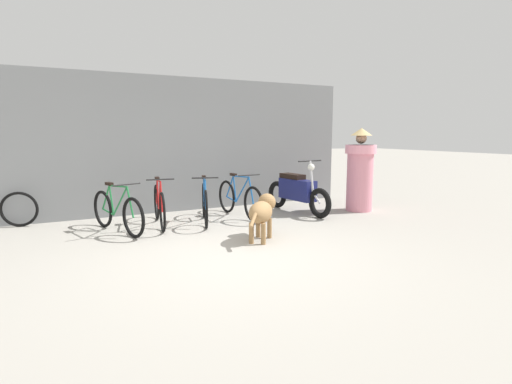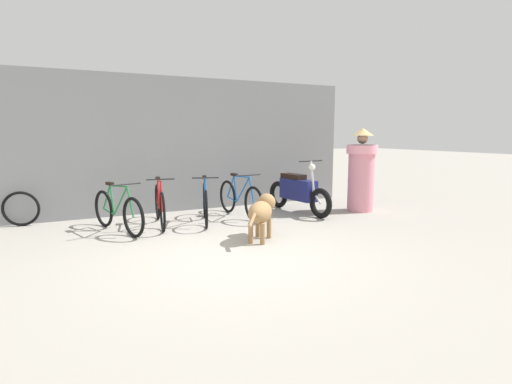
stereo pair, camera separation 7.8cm
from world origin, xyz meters
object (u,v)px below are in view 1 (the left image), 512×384
object	(u,v)px
motorcycle	(297,191)
spare_tire_left	(19,209)
person_in_robes	(360,171)
bicycle_1	(159,205)
bicycle_3	(239,199)
stray_dog	(262,211)
bicycle_2	(205,203)
bicycle_0	(117,212)

from	to	relation	value
motorcycle	spare_tire_left	size ratio (longest dim) A/B	3.12
motorcycle	person_in_robes	size ratio (longest dim) A/B	1.12
bicycle_1	bicycle_3	xyz separation A→B (m)	(1.57, 0.02, -0.01)
bicycle_1	spare_tire_left	distance (m)	2.43
motorcycle	stray_dog	bearing A→B (deg)	-53.66
bicycle_3	spare_tire_left	distance (m)	3.91
bicycle_2	motorcycle	size ratio (longest dim) A/B	0.81
bicycle_0	bicycle_3	size ratio (longest dim) A/B	0.93
bicycle_0	spare_tire_left	world-z (taller)	bicycle_0
bicycle_1	person_in_robes	bearing A→B (deg)	90.71
bicycle_1	spare_tire_left	world-z (taller)	bicycle_1
bicycle_0	spare_tire_left	xyz separation A→B (m)	(-1.48, 1.19, -0.03)
bicycle_3	motorcycle	size ratio (longest dim) A/B	0.89
bicycle_2	bicycle_3	distance (m)	0.78
bicycle_0	bicycle_3	world-z (taller)	bicycle_3
stray_dog	spare_tire_left	distance (m)	4.32
bicycle_1	stray_dog	world-z (taller)	bicycle_1
bicycle_1	bicycle_2	size ratio (longest dim) A/B	1.07
bicycle_1	person_in_robes	xyz separation A→B (m)	(4.12, -0.51, 0.49)
bicycle_3	bicycle_1	bearing A→B (deg)	-93.63
bicycle_1	bicycle_3	bearing A→B (deg)	98.56
bicycle_2	bicycle_3	bearing A→B (deg)	118.72
bicycle_1	stray_dog	size ratio (longest dim) A/B	1.85
person_in_robes	spare_tire_left	distance (m)	6.53
bicycle_0	bicycle_1	xyz separation A→B (m)	(0.74, 0.17, 0.02)
bicycle_2	spare_tire_left	xyz separation A→B (m)	(-3.01, 1.15, -0.05)
motorcycle	bicycle_1	bearing A→B (deg)	-99.20
bicycle_2	person_in_robes	distance (m)	3.37
bicycle_1	motorcycle	size ratio (longest dim) A/B	0.87
bicycle_0	stray_dog	size ratio (longest dim) A/B	1.78
bicycle_3	motorcycle	world-z (taller)	motorcycle
bicycle_0	person_in_robes	xyz separation A→B (m)	(4.86, -0.34, 0.51)
bicycle_3	stray_dog	bearing A→B (deg)	-16.93
stray_dog	spare_tire_left	size ratio (longest dim) A/B	1.46
bicycle_0	motorcycle	bearing A→B (deg)	72.07
bicycle_3	person_in_robes	size ratio (longest dim) A/B	1.00
stray_dog	person_in_robes	xyz separation A→B (m)	(2.92, 1.13, 0.41)
bicycle_1	bicycle_2	distance (m)	0.81
bicycle_3	person_in_robes	world-z (taller)	person_in_robes
bicycle_2	bicycle_3	size ratio (longest dim) A/B	0.90
bicycle_3	spare_tire_left	world-z (taller)	bicycle_3
motorcycle	person_in_robes	world-z (taller)	person_in_robes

